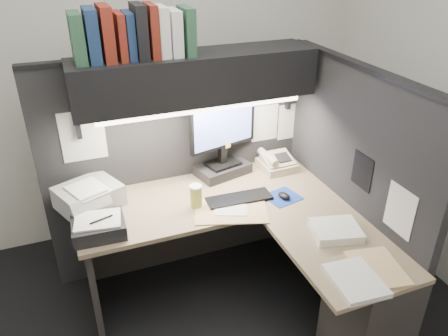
{
  "coord_description": "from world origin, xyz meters",
  "views": [
    {
      "loc": [
        -0.68,
        -1.83,
        2.28
      ],
      "look_at": [
        0.22,
        0.51,
        0.95
      ],
      "focal_mm": 35.0,
      "sensor_mm": 36.0,
      "label": 1
    }
  ],
  "objects": [
    {
      "name": "desk",
      "position": [
        0.43,
        -0.0,
        0.44
      ],
      "size": [
        1.7,
        1.53,
        0.73
      ],
      "color": "#96785F",
      "rests_on": "floor"
    },
    {
      "name": "printer",
      "position": [
        -0.63,
        0.72,
        0.8
      ],
      "size": [
        0.46,
        0.43,
        0.15
      ],
      "primitive_type": "cube",
      "rotation": [
        0.0,
        0.0,
        0.41
      ],
      "color": "#9A9DA0",
      "rests_on": "desk"
    },
    {
      "name": "binder_row",
      "position": [
        -0.24,
        0.75,
        1.79
      ],
      "size": [
        0.69,
        0.25,
        0.31
      ],
      "color": "#274E36",
      "rests_on": "overhead_shelf"
    },
    {
      "name": "paper_stack_a",
      "position": [
        0.69,
        -0.12,
        0.76
      ],
      "size": [
        0.32,
        0.29,
        0.05
      ],
      "primitive_type": "cube",
      "rotation": [
        0.0,
        0.0,
        -0.25
      ],
      "color": "white",
      "rests_on": "desk"
    },
    {
      "name": "mouse",
      "position": [
        0.59,
        0.35,
        0.75
      ],
      "size": [
        0.08,
        0.11,
        0.04
      ],
      "primitive_type": "ellipsoid",
      "rotation": [
        0.0,
        0.0,
        0.27
      ],
      "color": "black",
      "rests_on": "mousepad"
    },
    {
      "name": "telephone",
      "position": [
        0.74,
        0.74,
        0.78
      ],
      "size": [
        0.25,
        0.26,
        0.1
      ],
      "primitive_type": "cube",
      "rotation": [
        0.0,
        0.0,
        0.03
      ],
      "color": "#BDB291",
      "rests_on": "desk"
    },
    {
      "name": "notebook_stack",
      "position": [
        -0.61,
        0.39,
        0.78
      ],
      "size": [
        0.31,
        0.26,
        0.09
      ],
      "primitive_type": "cube",
      "rotation": [
        0.0,
        0.0,
        -0.04
      ],
      "color": "black",
      "rests_on": "desk"
    },
    {
      "name": "keyboard",
      "position": [
        0.3,
        0.44,
        0.74
      ],
      "size": [
        0.44,
        0.17,
        0.02
      ],
      "primitive_type": "cube",
      "rotation": [
        0.0,
        0.0,
        -0.05
      ],
      "color": "black",
      "rests_on": "desk"
    },
    {
      "name": "monitor",
      "position": [
        0.33,
        0.82,
        0.96
      ],
      "size": [
        0.52,
        0.32,
        0.57
      ],
      "rotation": [
        0.0,
        0.0,
        0.25
      ],
      "color": "black",
      "rests_on": "desk"
    },
    {
      "name": "paper_stack_b",
      "position": [
        0.55,
        -0.5,
        0.74
      ],
      "size": [
        0.26,
        0.31,
        0.03
      ],
      "primitive_type": "cube",
      "rotation": [
        0.0,
        0.0,
        -0.08
      ],
      "color": "white",
      "rests_on": "desk"
    },
    {
      "name": "partition_right",
      "position": [
        0.98,
        0.18,
        0.8
      ],
      "size": [
        0.06,
        1.5,
        1.6
      ],
      "primitive_type": "cube",
      "color": "black",
      "rests_on": "floor"
    },
    {
      "name": "partition_back",
      "position": [
        0.03,
        0.93,
        0.8
      ],
      "size": [
        1.9,
        0.06,
        1.6
      ],
      "primitive_type": "cube",
      "color": "black",
      "rests_on": "floor"
    },
    {
      "name": "wall_back",
      "position": [
        0.0,
        1.5,
        1.35
      ],
      "size": [
        3.5,
        0.04,
        2.7
      ],
      "primitive_type": "cube",
      "color": "white",
      "rests_on": "floor"
    },
    {
      "name": "open_folder",
      "position": [
        0.2,
        0.33,
        0.73
      ],
      "size": [
        0.53,
        0.43,
        0.01
      ],
      "primitive_type": "cube",
      "rotation": [
        0.0,
        0.0,
        -0.32
      ],
      "color": "tan",
      "rests_on": "desk"
    },
    {
      "name": "coffee_cup",
      "position": [
        0.01,
        0.47,
        0.8
      ],
      "size": [
        0.08,
        0.08,
        0.14
      ],
      "primitive_type": "cylinder",
      "rotation": [
        0.0,
        0.0,
        -0.1
      ],
      "color": "#C7C64F",
      "rests_on": "desk"
    },
    {
      "name": "pinned_papers",
      "position": [
        0.42,
        0.56,
        1.05
      ],
      "size": [
        1.76,
        1.31,
        0.51
      ],
      "color": "white",
      "rests_on": "partition_back"
    },
    {
      "name": "manila_stack",
      "position": [
        0.71,
        -0.46,
        0.74
      ],
      "size": [
        0.3,
        0.35,
        0.02
      ],
      "primitive_type": "cube",
      "rotation": [
        0.0,
        0.0,
        -0.18
      ],
      "color": "tan",
      "rests_on": "desk"
    },
    {
      "name": "task_light_tube",
      "position": [
        0.12,
        0.61,
        1.33
      ],
      "size": [
        1.32,
        0.04,
        0.04
      ],
      "primitive_type": "cylinder",
      "rotation": [
        0.0,
        1.57,
        0.0
      ],
      "color": "white",
      "rests_on": "overhead_shelf"
    },
    {
      "name": "mousepad",
      "position": [
        0.59,
        0.36,
        0.73
      ],
      "size": [
        0.25,
        0.24,
        0.0
      ],
      "primitive_type": "cube",
      "rotation": [
        0.0,
        0.0,
        0.22
      ],
      "color": "navy",
      "rests_on": "desk"
    },
    {
      "name": "overhead_shelf",
      "position": [
        0.12,
        0.75,
        1.5
      ],
      "size": [
        1.55,
        0.34,
        0.3
      ],
      "primitive_type": "cube",
      "color": "black",
      "rests_on": "partition_back"
    }
  ]
}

